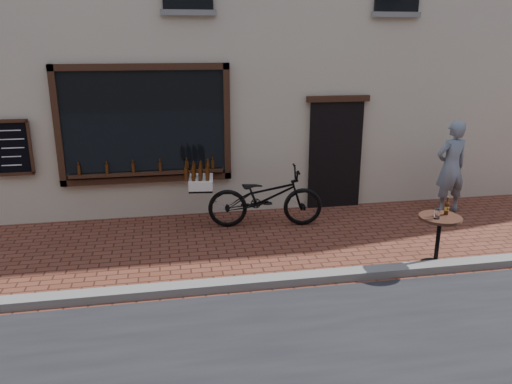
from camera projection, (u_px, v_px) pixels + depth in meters
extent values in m
plane|color=#5B2C1D|center=(284.00, 290.00, 7.01)|extent=(90.00, 90.00, 0.00)
cube|color=slate|center=(281.00, 280.00, 7.19)|extent=(90.00, 0.25, 0.12)
cube|color=black|center=(145.00, 125.00, 9.39)|extent=(3.00, 0.06, 2.00)
cube|color=black|center=(141.00, 67.00, 9.06)|extent=(3.24, 0.10, 0.12)
cube|color=black|center=(148.00, 179.00, 9.68)|extent=(3.24, 0.10, 0.12)
cube|color=black|center=(57.00, 127.00, 9.10)|extent=(0.12, 0.10, 2.24)
cube|color=black|center=(227.00, 122.00, 9.64)|extent=(0.12, 0.10, 2.24)
cube|color=black|center=(148.00, 173.00, 9.60)|extent=(2.90, 0.16, 0.05)
cube|color=black|center=(335.00, 155.00, 10.28)|extent=(1.10, 0.10, 2.20)
cube|color=black|center=(338.00, 99.00, 9.91)|extent=(1.30, 0.10, 0.12)
cube|color=black|center=(11.00, 148.00, 9.07)|extent=(0.62, 0.04, 0.92)
cylinder|color=#3D1C07|center=(79.00, 170.00, 9.34)|extent=(0.06, 0.06, 0.19)
cylinder|color=#3D1C07|center=(107.00, 169.00, 9.43)|extent=(0.06, 0.06, 0.19)
cylinder|color=#3D1C07|center=(134.00, 168.00, 9.52)|extent=(0.06, 0.06, 0.19)
cylinder|color=#3D1C07|center=(160.00, 167.00, 9.60)|extent=(0.06, 0.06, 0.19)
cylinder|color=#3D1C07|center=(187.00, 165.00, 9.69)|extent=(0.06, 0.06, 0.19)
cylinder|color=#3D1C07|center=(212.00, 164.00, 9.78)|extent=(0.06, 0.06, 0.19)
imported|color=black|center=(265.00, 197.00, 9.32)|extent=(2.21, 0.98, 1.13)
cube|color=black|center=(201.00, 188.00, 9.17)|extent=(0.49, 0.64, 0.04)
cube|color=white|center=(201.00, 182.00, 9.14)|extent=(0.49, 0.67, 0.17)
cylinder|color=#3D1C07|center=(207.00, 174.00, 8.88)|extent=(0.07, 0.07, 0.24)
cylinder|color=#3D1C07|center=(200.00, 174.00, 8.87)|extent=(0.07, 0.07, 0.24)
cylinder|color=#3D1C07|center=(193.00, 175.00, 8.86)|extent=(0.07, 0.07, 0.24)
cylinder|color=#3D1C07|center=(186.00, 175.00, 8.85)|extent=(0.07, 0.07, 0.24)
cylinder|color=#3D1C07|center=(207.00, 172.00, 9.02)|extent=(0.07, 0.07, 0.24)
cylinder|color=#3D1C07|center=(201.00, 172.00, 9.01)|extent=(0.07, 0.07, 0.24)
cylinder|color=#3D1C07|center=(194.00, 172.00, 9.00)|extent=(0.07, 0.07, 0.24)
cylinder|color=#3D1C07|center=(187.00, 173.00, 8.99)|extent=(0.07, 0.07, 0.24)
cylinder|color=#3D1C07|center=(208.00, 170.00, 9.16)|extent=(0.07, 0.07, 0.24)
cylinder|color=#3D1C07|center=(201.00, 170.00, 9.15)|extent=(0.07, 0.07, 0.24)
cylinder|color=#3D1C07|center=(194.00, 170.00, 9.15)|extent=(0.07, 0.07, 0.24)
cylinder|color=#3D1C07|center=(187.00, 170.00, 9.14)|extent=(0.07, 0.07, 0.24)
cylinder|color=#3D1C07|center=(208.00, 168.00, 9.31)|extent=(0.07, 0.07, 0.24)
cylinder|color=black|center=(435.00, 265.00, 7.78)|extent=(0.47, 0.47, 0.03)
cylinder|color=black|center=(438.00, 242.00, 7.66)|extent=(0.06, 0.06, 0.74)
cylinder|color=black|center=(440.00, 218.00, 7.55)|extent=(0.64, 0.64, 0.04)
cylinder|color=gold|center=(447.00, 208.00, 7.59)|extent=(0.07, 0.07, 0.06)
cylinder|color=white|center=(437.00, 214.00, 7.43)|extent=(0.08, 0.08, 0.14)
imported|color=slate|center=(451.00, 167.00, 9.99)|extent=(0.74, 0.54, 1.88)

